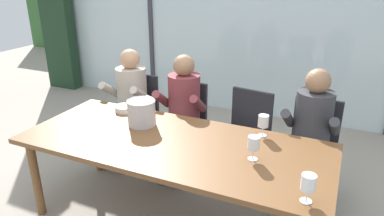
# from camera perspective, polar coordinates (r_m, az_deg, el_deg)

# --- Properties ---
(ground) EXTENTS (14.00, 14.00, 0.00)m
(ground) POSITION_cam_1_polar(r_m,az_deg,el_deg) (3.88, 4.03, -9.07)
(ground) COLOR #9E9384
(window_glass_panel) EXTENTS (7.59, 0.03, 2.60)m
(window_glass_panel) POSITION_cam_1_polar(r_m,az_deg,el_deg) (4.93, 11.24, 13.33)
(window_glass_panel) COLOR silver
(window_glass_panel) RESTS_ON ground
(window_mullion_left) EXTENTS (0.06, 0.06, 2.60)m
(window_mullion_left) POSITION_cam_1_polar(r_m,az_deg,el_deg) (5.56, -6.68, 14.47)
(window_mullion_left) COLOR #38383D
(window_mullion_left) RESTS_ON ground
(hillside_vineyard) EXTENTS (13.59, 2.40, 1.69)m
(hillside_vineyard) POSITION_cam_1_polar(r_m,az_deg,el_deg) (8.29, 16.79, 12.84)
(hillside_vineyard) COLOR #386633
(hillside_vineyard) RESTS_ON ground
(curtain_heavy_drape) EXTENTS (0.56, 0.20, 2.60)m
(curtain_heavy_drape) POSITION_cam_1_polar(r_m,az_deg,el_deg) (6.50, -21.14, 14.24)
(curtain_heavy_drape) COLOR #1E3823
(curtain_heavy_drape) RESTS_ON ground
(dining_table) EXTENTS (2.39, 0.99, 0.74)m
(dining_table) POSITION_cam_1_polar(r_m,az_deg,el_deg) (2.75, -3.04, -6.67)
(dining_table) COLOR brown
(dining_table) RESTS_ON ground
(chair_near_curtain) EXTENTS (0.45, 0.45, 0.89)m
(chair_near_curtain) POSITION_cam_1_polar(r_m,az_deg,el_deg) (3.98, -8.85, -0.06)
(chair_near_curtain) COLOR #232328
(chair_near_curtain) RESTS_ON ground
(chair_left_of_center) EXTENTS (0.47, 0.47, 0.89)m
(chair_left_of_center) POSITION_cam_1_polar(r_m,az_deg,el_deg) (3.69, -1.30, -1.61)
(chair_left_of_center) COLOR #232328
(chair_left_of_center) RESTS_ON ground
(chair_center) EXTENTS (0.50, 0.50, 0.89)m
(chair_center) POSITION_cam_1_polar(r_m,az_deg,el_deg) (3.47, 8.79, -3.42)
(chair_center) COLOR #232328
(chair_center) RESTS_ON ground
(chair_right_of_center) EXTENTS (0.45, 0.45, 0.89)m
(chair_right_of_center) POSITION_cam_1_polar(r_m,az_deg,el_deg) (3.39, 19.00, -5.01)
(chair_right_of_center) COLOR #232328
(chair_right_of_center) RESTS_ON ground
(person_beige_jumper) EXTENTS (0.46, 0.61, 1.21)m
(person_beige_jumper) POSITION_cam_1_polar(r_m,az_deg,el_deg) (3.79, -10.28, 1.49)
(person_beige_jumper) COLOR #B7AD9E
(person_beige_jumper) RESTS_ON ground
(person_maroon_top) EXTENTS (0.49, 0.63, 1.21)m
(person_maroon_top) POSITION_cam_1_polar(r_m,az_deg,el_deg) (3.49, -1.72, 0.06)
(person_maroon_top) COLOR brown
(person_maroon_top) RESTS_ON ground
(person_charcoal_jacket) EXTENTS (0.47, 0.62, 1.21)m
(person_charcoal_jacket) POSITION_cam_1_polar(r_m,az_deg,el_deg) (3.18, 18.63, -3.30)
(person_charcoal_jacket) COLOR #38383D
(person_charcoal_jacket) RESTS_ON ground
(ice_bucket_primary) EXTENTS (0.24, 0.24, 0.22)m
(ice_bucket_primary) POSITION_cam_1_polar(r_m,az_deg,el_deg) (2.98, -8.18, -0.69)
(ice_bucket_primary) COLOR #B7B7BC
(ice_bucket_primary) RESTS_ON dining_table
(tasting_bowl) EXTENTS (0.17, 0.17, 0.05)m
(tasting_bowl) POSITION_cam_1_polar(r_m,az_deg,el_deg) (3.33, -10.91, -0.06)
(tasting_bowl) COLOR silver
(tasting_bowl) RESTS_ON dining_table
(wine_glass_by_left_taster) EXTENTS (0.08, 0.08, 0.17)m
(wine_glass_by_left_taster) POSITION_cam_1_polar(r_m,az_deg,el_deg) (2.11, 18.31, -11.56)
(wine_glass_by_left_taster) COLOR silver
(wine_glass_by_left_taster) RESTS_ON dining_table
(wine_glass_near_bucket) EXTENTS (0.08, 0.08, 0.17)m
(wine_glass_near_bucket) POSITION_cam_1_polar(r_m,az_deg,el_deg) (2.45, 9.97, -5.68)
(wine_glass_near_bucket) COLOR silver
(wine_glass_near_bucket) RESTS_ON dining_table
(wine_glass_center_pour) EXTENTS (0.08, 0.08, 0.17)m
(wine_glass_center_pour) POSITION_cam_1_polar(r_m,az_deg,el_deg) (2.81, 11.47, -2.23)
(wine_glass_center_pour) COLOR silver
(wine_glass_center_pour) RESTS_ON dining_table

